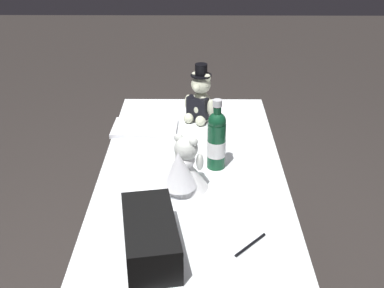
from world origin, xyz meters
TOP-DOWN VIEW (x-y plane):
  - reception_table at (0.00, 0.00)m, footprint 1.44×0.73m
  - teddy_bear_groom at (-0.45, 0.03)m, footprint 0.15×0.15m
  - teddy_bear_bride at (0.17, -0.03)m, footprint 0.22×0.20m
  - champagne_bottle at (0.01, 0.10)m, footprint 0.07×0.07m
  - signing_pen at (0.51, 0.19)m, footprint 0.12×0.11m
  - gift_case_black at (0.54, -0.12)m, footprint 0.35×0.21m
  - guestbook at (-0.33, -0.22)m, footprint 0.21×0.30m

SIDE VIEW (x-z plane):
  - reception_table at x=0.00m, z-range 0.00..0.74m
  - signing_pen at x=0.51m, z-range 0.74..0.75m
  - guestbook at x=-0.33m, z-range 0.74..0.76m
  - gift_case_black at x=0.54m, z-range 0.74..0.86m
  - teddy_bear_bride at x=0.17m, z-range 0.72..0.94m
  - teddy_bear_groom at x=-0.45m, z-range 0.71..0.99m
  - champagne_bottle at x=0.01m, z-range 0.72..1.01m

